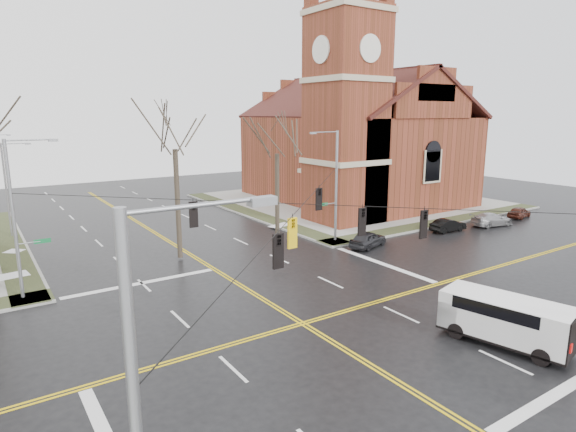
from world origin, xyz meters
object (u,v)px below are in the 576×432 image
signal_pole_nw (17,215)px  parked_car_a (368,239)px  cargo_van (500,316)px  church (353,131)px  parked_car_c (492,219)px  parked_car_d (519,212)px  tree_ne (277,148)px  signal_pole_ne (335,183)px  tree_nw_near (175,142)px  parked_car_b (448,225)px  streetlight_north_a (8,186)px

signal_pole_nw → parked_car_a: (23.96, -2.72, -4.29)m
cargo_van → church: bearing=46.1°
signal_pole_nw → parked_car_c: signal_pole_nw is taller
parked_car_d → tree_ne: size_ratio=0.32×
signal_pole_ne → tree_nw_near: size_ratio=0.76×
signal_pole_ne → parked_car_c: (16.20, -3.74, -4.32)m
parked_car_b → parked_car_c: parked_car_c is taller
cargo_van → parked_car_b: size_ratio=1.70×
parked_car_d → signal_pole_nw: bearing=74.7°
streetlight_north_a → tree_nw_near: (9.59, -14.01, 4.08)m
signal_pole_ne → signal_pole_nw: same height
cargo_van → parked_car_b: bearing=30.4°
streetlight_north_a → signal_pole_ne: bearing=-36.9°
tree_nw_near → tree_ne: 8.62m
streetlight_north_a → parked_car_c: size_ratio=1.85×
streetlight_north_a → tree_nw_near: tree_nw_near is taller
church → streetlight_north_a: 35.78m
cargo_van → signal_pole_nw: bearing=120.6°
cargo_van → tree_nw_near: bearing=96.2°
signal_pole_nw → parked_car_a: size_ratio=2.34×
signal_pole_ne → parked_car_d: (21.79, -3.15, -4.37)m
tree_nw_near → signal_pole_nw: bearing=-166.4°
signal_pole_ne → parked_car_c: bearing=-13.0°
signal_pole_ne → parked_car_b: 12.10m
church → cargo_van: size_ratio=4.53×
parked_car_c → cargo_van: bearing=133.4°
streetlight_north_a → parked_car_a: streetlight_north_a is taller
parked_car_a → signal_pole_ne: bearing=8.8°
signal_pole_ne → parked_car_d: 22.45m
streetlight_north_a → tree_ne: 23.05m
tree_nw_near → tree_ne: tree_nw_near is taller
cargo_van → tree_ne: size_ratio=0.57×
tree_nw_near → parked_car_c: bearing=-12.3°
parked_car_c → tree_nw_near: 30.32m
tree_nw_near → tree_ne: (8.58, 0.21, -0.77)m
parked_car_a → streetlight_north_a: bearing=33.3°
church → tree_ne: size_ratio=2.56×
tree_ne → signal_pole_ne: bearing=-35.4°
tree_ne → church: bearing=31.5°
church → parked_car_b: (-2.53, -16.19, -7.85)m
parked_car_c → tree_ne: 22.20m
parked_car_b → parked_car_c: 5.36m
parked_car_b → tree_ne: (-14.71, 5.61, 7.19)m
signal_pole_nw → parked_car_a: bearing=-6.5°
cargo_van → tree_ne: 21.92m
parked_car_d → tree_nw_near: bearing=69.4°
parked_car_c → signal_pole_nw: bearing=93.4°
tree_ne → streetlight_north_a: bearing=142.8°
streetlight_north_a → parked_car_a: size_ratio=2.08×
signal_pole_nw → tree_ne: tree_ne is taller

